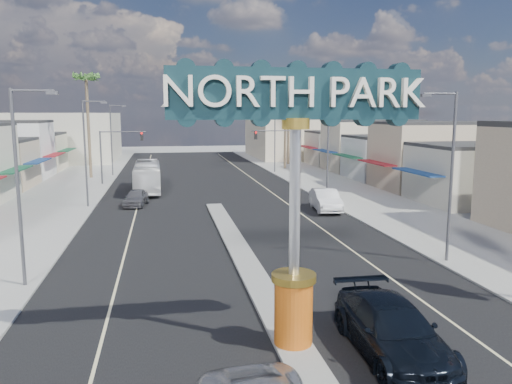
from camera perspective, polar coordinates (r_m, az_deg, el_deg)
name	(u,v)px	position (r m, az deg, el deg)	size (l,w,h in m)	color
ground	(213,204)	(44.43, -4.98, -1.32)	(160.00, 160.00, 0.00)	gray
road	(213,203)	(44.43, -4.98, -1.31)	(20.00, 120.00, 0.01)	black
median_island	(240,251)	(28.92, -1.86, -6.74)	(1.30, 30.00, 0.16)	gray
sidewalk_left	(46,208)	(45.30, -22.90, -1.72)	(8.00, 120.00, 0.12)	gray
sidewalk_right	(361,198)	(47.82, 11.95, -0.68)	(8.00, 120.00, 0.12)	gray
storefront_row_right	(398,154)	(63.35, 15.94, 4.18)	(12.00, 42.00, 6.00)	#B7B29E
backdrop_far_left	(55,137)	(90.39, -22.03, 5.83)	(20.00, 20.00, 8.00)	#B7B29E
backdrop_far_right	(308,135)	(92.40, 5.96, 6.49)	(20.00, 20.00, 8.00)	beige
gateway_sign	(295,175)	(16.18, 4.51, 1.92)	(8.20, 1.50, 9.15)	#CD550F
traffic_signal_left	(117,146)	(57.85, -15.55, 5.04)	(5.09, 0.45, 6.00)	#47474C
traffic_signal_right	(278,145)	(59.16, 2.54, 5.43)	(5.09, 0.45, 6.00)	#47474C
streetlight_l_near	(21,178)	(24.51, -25.26, 1.46)	(2.03, 0.22, 9.00)	#47474C
streetlight_l_mid	(87,148)	(44.06, -18.75, 4.80)	(2.03, 0.22, 9.00)	#47474C
streetlight_l_far	(113,136)	(65.88, -16.08, 6.14)	(2.03, 0.22, 9.00)	#47474C
streetlight_r_near	(449,169)	(27.84, 21.20, 2.51)	(2.03, 0.22, 9.00)	#47474C
streetlight_r_mid	(326,145)	(46.00, 8.03, 5.34)	(2.03, 0.22, 9.00)	#47474C
streetlight_r_far	(274,135)	(67.19, 2.03, 6.53)	(2.03, 0.22, 9.00)	#47474C
palm_left_far	(86,83)	(64.24, -18.83, 11.70)	(2.60, 2.60, 13.10)	brown
palm_right_mid	(286,94)	(71.67, 3.39, 11.10)	(2.60, 2.60, 12.10)	brown
palm_right_far	(289,84)	(78.05, 3.78, 12.23)	(2.60, 2.60, 14.10)	brown
suv_right	(392,329)	(17.58, 15.27, -14.90)	(2.48, 6.11, 1.77)	black
car_parked_left	(136,198)	(44.29, -13.56, -0.62)	(1.71, 4.24, 1.45)	#5D5C61
car_parked_right	(326,200)	(41.33, 7.95, -0.91)	(1.86, 5.34, 1.76)	white
city_bus	(147,177)	(52.38, -12.33, 1.74)	(2.53, 10.83, 3.02)	silver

